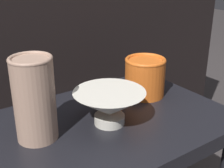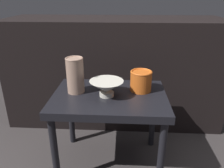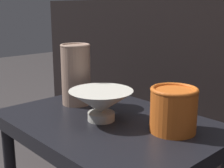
# 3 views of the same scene
# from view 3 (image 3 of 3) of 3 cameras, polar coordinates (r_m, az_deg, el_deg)

# --- Properties ---
(table) EXTENTS (0.60, 0.43, 0.45)m
(table) POSITION_cam_3_polar(r_m,az_deg,el_deg) (0.89, -0.52, -10.11)
(table) COLOR black
(table) RESTS_ON ground_plane
(couch_backdrop) EXTENTS (1.57, 0.50, 0.78)m
(couch_backdrop) POSITION_cam_3_polar(r_m,az_deg,el_deg) (1.32, 18.12, -2.77)
(couch_backdrop) COLOR black
(couch_backdrop) RESTS_ON ground_plane
(bowl) EXTENTS (0.18, 0.18, 0.09)m
(bowl) POSITION_cam_3_polar(r_m,az_deg,el_deg) (0.85, -2.00, -3.37)
(bowl) COLOR silver
(bowl) RESTS_ON table
(vase_textured_left) EXTENTS (0.09, 0.09, 0.19)m
(vase_textured_left) POSITION_cam_3_polar(r_m,az_deg,el_deg) (0.99, -6.61, 1.88)
(vase_textured_left) COLOR tan
(vase_textured_left) RESTS_ON table
(vase_colorful_right) EXTENTS (0.12, 0.12, 0.11)m
(vase_colorful_right) POSITION_cam_3_polar(r_m,az_deg,el_deg) (0.79, 11.18, -4.47)
(vase_colorful_right) COLOR orange
(vase_colorful_right) RESTS_ON table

